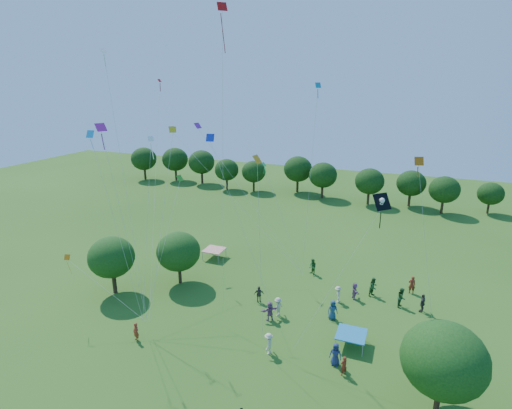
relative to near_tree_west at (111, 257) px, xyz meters
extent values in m
cylinder|color=#422B19|center=(0.00, 0.00, -2.78)|extent=(0.39, 0.39, 1.90)
ellipsoid|color=#1C4B15|center=(0.00, 0.00, 0.01)|extent=(4.32, 4.32, 3.89)
cylinder|color=#422B19|center=(4.83, 3.99, -2.92)|extent=(0.33, 0.33, 1.62)
ellipsoid|color=#1C4B15|center=(4.83, 3.99, -0.26)|extent=(4.34, 4.34, 3.91)
cylinder|color=#422B19|center=(28.44, -4.50, -2.89)|extent=(0.34, 0.34, 1.68)
ellipsoid|color=#1C4B15|center=(28.44, -4.50, 0.08)|extent=(5.02, 5.02, 4.51)
cylinder|color=#422B19|center=(-25.97, 40.06, -2.65)|extent=(0.44, 0.44, 2.15)
ellipsoid|color=#163B10|center=(-25.97, 40.06, 0.62)|extent=(5.17, 5.17, 4.65)
cylinder|color=#422B19|center=(-19.51, 41.70, -2.64)|extent=(0.45, 0.45, 2.17)
ellipsoid|color=#163B10|center=(-19.51, 41.70, 0.67)|extent=(5.22, 5.22, 4.70)
cylinder|color=#422B19|center=(-13.21, 41.36, -2.65)|extent=(0.44, 0.44, 2.15)
ellipsoid|color=#163B10|center=(-13.21, 41.36, 0.63)|extent=(5.17, 5.17, 4.65)
cylinder|color=#422B19|center=(-6.63, 39.08, -2.79)|extent=(0.38, 0.38, 1.87)
ellipsoid|color=#163B10|center=(-6.63, 39.08, 0.05)|extent=(4.48, 4.48, 4.03)
cylinder|color=#422B19|center=(-1.41, 39.69, -2.80)|extent=(0.38, 0.38, 1.84)
ellipsoid|color=#163B10|center=(-1.41, 39.69, 0.00)|extent=(4.42, 4.42, 3.98)
cylinder|color=#422B19|center=(6.32, 42.09, -2.65)|extent=(0.44, 0.44, 2.14)
ellipsoid|color=#163B10|center=(6.32, 42.09, 0.61)|extent=(5.14, 5.14, 4.63)
cylinder|color=#422B19|center=(11.42, 39.91, -2.71)|extent=(0.42, 0.42, 2.03)
ellipsoid|color=#163B10|center=(11.42, 39.91, 0.37)|extent=(4.86, 4.86, 4.37)
cylinder|color=#422B19|center=(19.40, 38.80, -2.74)|extent=(0.40, 0.40, 1.96)
ellipsoid|color=#163B10|center=(19.40, 38.80, 0.24)|extent=(4.71, 4.71, 4.24)
cylinder|color=#422B19|center=(25.77, 40.33, -2.77)|extent=(0.39, 0.39, 1.91)
ellipsoid|color=#163B10|center=(25.77, 40.33, 0.14)|extent=(4.59, 4.59, 4.13)
cylinder|color=#422B19|center=(30.57, 38.15, -2.78)|extent=(0.39, 0.39, 1.89)
ellipsoid|color=#163B10|center=(30.57, 38.15, 0.09)|extent=(4.54, 4.54, 4.08)
cylinder|color=#422B19|center=(37.23, 40.69, -2.93)|extent=(0.33, 0.33, 1.58)
ellipsoid|color=#163B10|center=(37.23, 40.69, -0.53)|extent=(3.80, 3.80, 3.42)
cube|color=#D64419|center=(5.33, 10.56, -2.67)|extent=(2.20, 2.20, 0.08)
cylinder|color=#999999|center=(4.33, 9.56, -3.17)|extent=(0.05, 0.05, 1.10)
cylinder|color=#999999|center=(6.33, 9.56, -3.17)|extent=(0.05, 0.05, 1.10)
cylinder|color=#999999|center=(4.33, 11.56, -3.17)|extent=(0.05, 0.05, 1.10)
cylinder|color=#999999|center=(6.33, 11.56, -3.17)|extent=(0.05, 0.05, 1.10)
cube|color=#1B73AF|center=(22.52, 0.08, -2.67)|extent=(2.20, 2.20, 0.08)
cylinder|color=#999999|center=(21.52, -0.92, -3.17)|extent=(0.05, 0.05, 1.10)
cylinder|color=#999999|center=(23.52, -0.92, -3.17)|extent=(0.05, 0.05, 1.10)
cylinder|color=#999999|center=(21.52, 1.08, -3.17)|extent=(0.05, 0.05, 1.10)
cylinder|color=#999999|center=(23.52, 1.08, -3.17)|extent=(0.05, 0.05, 1.10)
imported|color=navy|center=(21.80, -2.52, -2.84)|extent=(0.87, 0.47, 1.76)
imported|color=maroon|center=(22.54, -3.36, -2.97)|extent=(0.64, 0.66, 1.50)
imported|color=#2A6129|center=(16.90, 10.69, -2.84)|extent=(0.97, 0.93, 1.77)
imported|color=beige|center=(20.39, 6.10, -2.92)|extent=(0.77, 1.15, 1.61)
imported|color=#433E35|center=(13.61, 3.47, -2.92)|extent=(1.03, 0.74, 1.60)
imported|color=#93568F|center=(21.74, 7.29, -2.90)|extent=(1.12, 1.62, 1.64)
imported|color=navy|center=(27.65, -1.29, -2.79)|extent=(0.99, 1.02, 1.87)
imported|color=maroon|center=(6.68, -5.44, -2.95)|extent=(0.67, 0.53, 1.55)
imported|color=#214D21|center=(23.32, 8.52, -2.79)|extent=(0.89, 1.05, 1.87)
imported|color=beige|center=(16.92, -3.12, -2.86)|extent=(0.57, 1.16, 1.72)
imported|color=#453C37|center=(27.65, 7.24, -2.86)|extent=(0.79, 1.11, 1.73)
imported|color=#8D5282|center=(15.52, 1.09, -2.87)|extent=(1.54, 1.53, 1.71)
imported|color=navy|center=(20.48, 3.18, -2.84)|extent=(1.00, 0.83, 1.78)
imported|color=maroon|center=(26.71, 10.37, -2.83)|extent=(0.74, 0.54, 1.80)
imported|color=#204C25|center=(25.89, 7.47, -2.80)|extent=(0.60, 0.96, 1.85)
imported|color=beige|center=(15.95, 1.98, -2.86)|extent=(0.89, 1.24, 1.73)
cube|color=black|center=(23.86, -0.69, 8.30)|extent=(1.28, 1.28, 1.00)
cube|color=black|center=(23.86, -0.64, 6.97)|extent=(0.06, 0.27, 1.18)
sphere|color=white|center=(23.86, -0.75, 8.40)|extent=(0.37, 0.37, 0.37)
cylinder|color=white|center=(23.86, -0.75, 8.12)|extent=(0.26, 0.51, 0.33)
cylinder|color=white|center=(23.86, -0.75, 8.12)|extent=(0.26, 0.51, 0.33)
cylinder|color=beige|center=(21.41, -2.10, 2.70)|extent=(4.91, 2.84, 10.25)
cube|color=red|center=(10.09, 4.32, 21.55)|extent=(0.85, 0.83, 0.69)
cube|color=red|center=(10.09, 4.37, 19.56)|extent=(0.09, 0.64, 2.94)
cylinder|color=beige|center=(11.15, 1.61, 9.40)|extent=(2.13, 5.43, 23.65)
cube|color=#BE540B|center=(25.81, -0.47, 11.11)|extent=(0.61, 0.41, 0.51)
cube|color=#BE540B|center=(25.81, -0.42, 10.41)|extent=(0.13, 0.17, 0.69)
cylinder|color=beige|center=(27.10, -1.15, 4.23)|extent=(2.60, 1.38, 13.30)
cube|color=orange|center=(0.07, -5.00, 2.15)|extent=(0.51, 0.35, 0.42)
cube|color=orange|center=(0.07, -4.95, 1.19)|extent=(0.19, 0.29, 1.32)
cylinder|color=beige|center=(3.51, -4.77, -0.23)|extent=(6.90, 0.47, 4.40)
cube|color=gold|center=(5.76, 2.87, 11.86)|extent=(0.69, 0.62, 0.49)
cylinder|color=beige|center=(6.54, -0.79, 4.60)|extent=(1.59, 7.33, 14.05)
cube|color=green|center=(11.68, 9.80, 7.93)|extent=(0.39, 0.52, 0.37)
cube|color=green|center=(11.68, 9.85, 7.26)|extent=(0.15, 0.16, 0.70)
cylinder|color=beige|center=(14.14, 8.72, 2.65)|extent=(4.94, 2.19, 10.15)
cube|color=#122ABA|center=(9.21, 3.22, 11.29)|extent=(0.74, 0.45, 0.63)
cylinder|color=beige|center=(12.51, 2.07, 4.29)|extent=(6.61, 2.31, 13.43)
cube|color=#701997|center=(3.46, 11.28, 11.30)|extent=(0.67, 0.85, 0.57)
cylinder|color=beige|center=(10.01, 9.56, 4.28)|extent=(13.11, 3.45, 13.43)
cube|color=white|center=(6.58, -1.48, 11.67)|extent=(0.46, 0.48, 0.36)
cube|color=white|center=(6.58, -1.43, 10.71)|extent=(0.08, 0.31, 1.36)
cylinder|color=beige|center=(6.67, -3.04, 4.53)|extent=(0.20, 3.14, 13.92)
cube|color=#0B80A9|center=(16.89, 9.53, 15.55)|extent=(0.55, 0.51, 0.47)
cube|color=#0B80A9|center=(16.89, 9.58, 14.82)|extent=(0.08, 0.19, 0.80)
cylinder|color=beige|center=(16.68, 8.73, 6.45)|extent=(0.43, 1.61, 17.76)
cube|color=red|center=(-0.43, 10.40, 15.96)|extent=(0.31, 0.42, 0.31)
cube|color=red|center=(-0.43, 10.45, 15.27)|extent=(0.17, 0.19, 0.87)
cylinder|color=beige|center=(3.44, 2.94, 6.69)|extent=(7.76, 14.93, 18.23)
cube|color=orange|center=(16.06, -3.31, 11.04)|extent=(0.47, 0.68, 0.52)
cylinder|color=beige|center=(16.28, -3.24, 4.18)|extent=(0.45, 0.14, 13.20)
cube|color=orange|center=(0.51, 10.70, 10.87)|extent=(0.61, 0.66, 0.57)
cylinder|color=beige|center=(8.50, 9.34, 4.10)|extent=(16.00, 2.73, 13.05)
cube|color=#33931A|center=(6.46, 2.46, 7.69)|extent=(0.44, 0.64, 0.49)
cylinder|color=beige|center=(6.70, -1.04, 2.51)|extent=(0.50, 7.01, 9.87)
cube|color=#1591D4|center=(2.87, -3.78, 12.12)|extent=(0.62, 0.34, 0.53)
cube|color=#1591D4|center=(2.87, -3.73, 11.36)|extent=(0.16, 0.18, 0.77)
cylinder|color=beige|center=(4.88, -4.23, 4.73)|extent=(4.03, 0.93, 14.30)
cube|color=#91187E|center=(3.98, -3.79, 12.67)|extent=(0.78, 0.88, 0.55)
cube|color=#91187E|center=(3.98, -3.74, 11.59)|extent=(0.14, 0.28, 1.21)
cylinder|color=beige|center=(5.45, -4.05, 4.97)|extent=(2.97, 0.53, 14.79)
cube|color=silver|center=(0.13, 1.70, 18.38)|extent=(0.50, 0.58, 0.36)
cube|color=silver|center=(0.13, 1.75, 17.56)|extent=(0.15, 0.23, 0.99)
cylinder|color=beige|center=(3.66, -1.45, 7.87)|extent=(7.08, 6.32, 20.60)
camera|label=1|loc=(25.34, -27.07, 15.86)|focal=28.00mm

